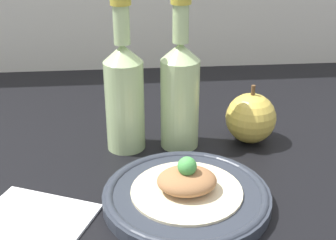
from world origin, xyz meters
TOP-DOWN VIEW (x-y plane):
  - ground_plane at (0.00, 0.00)cm, footprint 180.00×110.00cm
  - plate at (-4.48, -8.04)cm, footprint 24.03×24.03cm
  - plated_food at (-4.48, -8.04)cm, footprint 15.96×15.96cm
  - cider_bottle_left at (-12.88, 9.77)cm, footprint 6.61×6.61cm
  - cider_bottle_right at (-3.50, 9.77)cm, footprint 6.61×6.61cm
  - apple at (9.27, 10.19)cm, footprint 8.95×8.95cm
  - napkin at (-25.93, -10.94)cm, footprint 19.05×18.01cm

SIDE VIEW (x-z plane):
  - ground_plane at x=0.00cm, z-range -4.00..0.00cm
  - napkin at x=-25.93cm, z-range 0.00..0.80cm
  - plate at x=-4.48cm, z-range 0.07..2.31cm
  - plated_food at x=-4.48cm, z-range 0.55..6.21cm
  - apple at x=9.27cm, z-range -0.85..9.81cm
  - cider_bottle_left at x=-12.88cm, z-range -2.85..23.24cm
  - cider_bottle_right at x=-3.50cm, z-range -2.85..23.24cm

